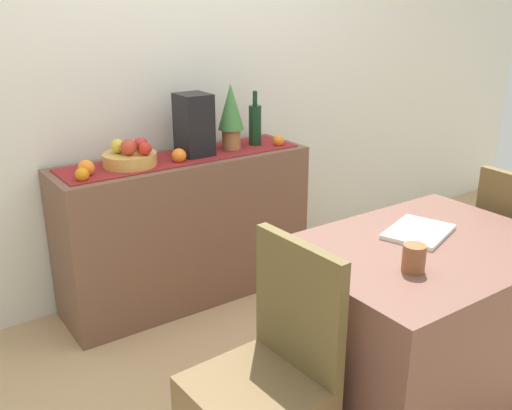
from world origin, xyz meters
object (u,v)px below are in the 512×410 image
object	(u,v)px
potted_plant	(231,113)
wine_bottle	(255,125)
open_book	(419,232)
coffee_maker	(194,125)
coffee_cup	(414,258)
dining_table	(417,329)
sideboard_console	(186,229)
fruit_bowl	(130,159)

from	to	relation	value
potted_plant	wine_bottle	bearing A→B (deg)	0.00
open_book	wine_bottle	bearing A→B (deg)	65.54
wine_bottle	coffee_maker	xyz separation A→B (m)	(-0.39, 0.00, 0.04)
wine_bottle	potted_plant	bearing A→B (deg)	180.00
coffee_maker	wine_bottle	bearing A→B (deg)	0.00
coffee_maker	coffee_cup	size ratio (longest dim) A/B	3.43
open_book	coffee_cup	xyz separation A→B (m)	(-0.27, -0.21, 0.04)
potted_plant	coffee_maker	bearing A→B (deg)	180.00
wine_bottle	dining_table	xyz separation A→B (m)	(-0.16, -1.38, -0.57)
dining_table	coffee_cup	size ratio (longest dim) A/B	10.62
potted_plant	open_book	distance (m)	1.32
sideboard_console	fruit_bowl	distance (m)	0.54
wine_bottle	coffee_maker	bearing A→B (deg)	180.00
fruit_bowl	potted_plant	distance (m)	0.63
fruit_bowl	open_book	world-z (taller)	fruit_bowl
potted_plant	open_book	bearing A→B (deg)	-87.50
open_book	coffee_cup	world-z (taller)	coffee_cup
fruit_bowl	coffee_cup	xyz separation A→B (m)	(0.39, -1.50, -0.07)
sideboard_console	coffee_cup	bearing A→B (deg)	-86.67
fruit_bowl	dining_table	size ratio (longest dim) A/B	0.26
fruit_bowl	wine_bottle	world-z (taller)	wine_bottle
fruit_bowl	coffee_cup	bearing A→B (deg)	-75.59
fruit_bowl	dining_table	world-z (taller)	fruit_bowl
wine_bottle	fruit_bowl	bearing A→B (deg)	180.00
coffee_cup	wine_bottle	bearing A→B (deg)	75.78
dining_table	wine_bottle	bearing A→B (deg)	83.33
dining_table	open_book	distance (m)	0.39
coffee_maker	open_book	xyz separation A→B (m)	(0.29, -1.29, -0.24)
fruit_bowl	wine_bottle	distance (m)	0.77
open_book	coffee_cup	size ratio (longest dim) A/B	2.89
sideboard_console	wine_bottle	xyz separation A→B (m)	(0.47, 0.00, 0.53)
sideboard_console	dining_table	xyz separation A→B (m)	(0.31, -1.38, -0.04)
open_book	coffee_cup	distance (m)	0.35
coffee_maker	open_book	size ratio (longest dim) A/B	1.19
sideboard_console	fruit_bowl	xyz separation A→B (m)	(-0.30, 0.00, 0.45)
coffee_cup	open_book	bearing A→B (deg)	37.07
potted_plant	sideboard_console	bearing A→B (deg)	180.00
sideboard_console	dining_table	bearing A→B (deg)	-77.50
fruit_bowl	sideboard_console	bearing A→B (deg)	0.00
dining_table	coffee_maker	bearing A→B (deg)	99.51
fruit_bowl	potted_plant	xyz separation A→B (m)	(0.60, 0.00, 0.17)
dining_table	coffee_cup	xyz separation A→B (m)	(-0.22, -0.12, 0.42)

